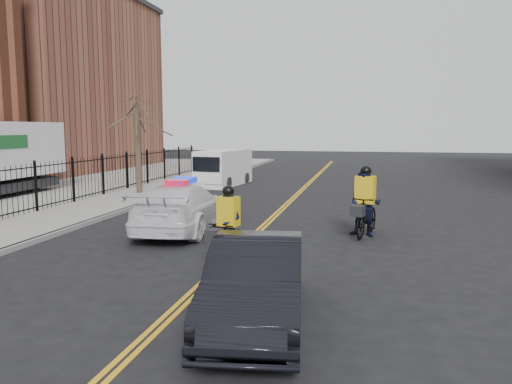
{
  "coord_description": "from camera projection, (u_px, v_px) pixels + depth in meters",
  "views": [
    {
      "loc": [
        3.34,
        -12.69,
        3.32
      ],
      "look_at": [
        -0.06,
        2.68,
        1.3
      ],
      "focal_mm": 35.0,
      "sensor_mm": 36.0,
      "label": 1
    }
  ],
  "objects": [
    {
      "name": "ground",
      "position": [
        237.0,
        252.0,
        13.43
      ],
      "size": [
        120.0,
        120.0,
        0.0
      ],
      "primitive_type": "plane",
      "color": "black",
      "rests_on": "ground"
    },
    {
      "name": "center_line_left",
      "position": [
        282.0,
        207.0,
        21.19
      ],
      "size": [
        0.1,
        60.0,
        0.01
      ],
      "primitive_type": "cube",
      "color": "gold",
      "rests_on": "ground"
    },
    {
      "name": "center_line_right",
      "position": [
        286.0,
        207.0,
        21.16
      ],
      "size": [
        0.1,
        60.0,
        0.01
      ],
      "primitive_type": "cube",
      "color": "gold",
      "rests_on": "ground"
    },
    {
      "name": "sidewalk",
      "position": [
        122.0,
        200.0,
        22.77
      ],
      "size": [
        3.0,
        60.0,
        0.15
      ],
      "primitive_type": "cube",
      "color": "gray",
      "rests_on": "ground"
    },
    {
      "name": "curb",
      "position": [
        153.0,
        201.0,
        22.45
      ],
      "size": [
        0.2,
        60.0,
        0.15
      ],
      "primitive_type": "cube",
      "color": "gray",
      "rests_on": "ground"
    },
    {
      "name": "iron_fence",
      "position": [
        92.0,
        179.0,
        22.98
      ],
      "size": [
        0.12,
        28.0,
        2.0
      ],
      "primitive_type": null,
      "color": "black",
      "rests_on": "ground"
    },
    {
      "name": "warehouse_far",
      "position": [
        38.0,
        83.0,
        40.71
      ],
      "size": [
        14.0,
        18.0,
        14.0
      ],
      "primitive_type": "cube",
      "color": "brown",
      "rests_on": "ground"
    },
    {
      "name": "street_tree",
      "position": [
        137.0,
        124.0,
        24.29
      ],
      "size": [
        3.2,
        3.2,
        4.8
      ],
      "color": "#372920",
      "rests_on": "sidewalk"
    },
    {
      "name": "police_cruiser",
      "position": [
        182.0,
        207.0,
        16.14
      ],
      "size": [
        2.54,
        5.46,
        1.7
      ],
      "rotation": [
        0.0,
        0.0,
        3.21
      ],
      "color": "white",
      "rests_on": "ground"
    },
    {
      "name": "dark_sedan",
      "position": [
        256.0,
        282.0,
        8.49
      ],
      "size": [
        2.09,
        4.57,
        1.45
      ],
      "primitive_type": "imported",
      "rotation": [
        0.0,
        0.0,
        0.13
      ],
      "color": "black",
      "rests_on": "ground"
    },
    {
      "name": "cargo_van",
      "position": [
        223.0,
        168.0,
        29.1
      ],
      "size": [
        2.34,
        5.06,
        2.05
      ],
      "rotation": [
        0.0,
        0.0,
        -0.12
      ],
      "color": "white",
      "rests_on": "ground"
    },
    {
      "name": "cyclist_near",
      "position": [
        228.0,
        235.0,
        12.5
      ],
      "size": [
        1.16,
        2.06,
        1.91
      ],
      "rotation": [
        0.0,
        0.0,
        -0.26
      ],
      "color": "black",
      "rests_on": "ground"
    },
    {
      "name": "cyclist_far",
      "position": [
        365.0,
        209.0,
        15.32
      ],
      "size": [
        1.15,
        2.25,
        2.19
      ],
      "rotation": [
        0.0,
        0.0,
        -0.26
      ],
      "color": "black",
      "rests_on": "ground"
    }
  ]
}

